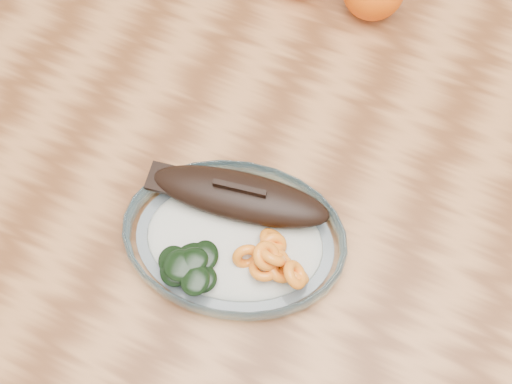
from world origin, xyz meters
The scene contains 3 objects.
ground centered at (0.00, 0.00, 0.00)m, with size 3.00×3.00×0.00m, color slate.
dining_table centered at (0.00, 0.00, 0.65)m, with size 1.20×0.80×0.75m.
plated_meal centered at (-0.08, -0.15, 0.77)m, with size 0.55×0.55×0.08m.
Camera 1 is at (0.04, -0.36, 1.44)m, focal length 45.00 mm.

